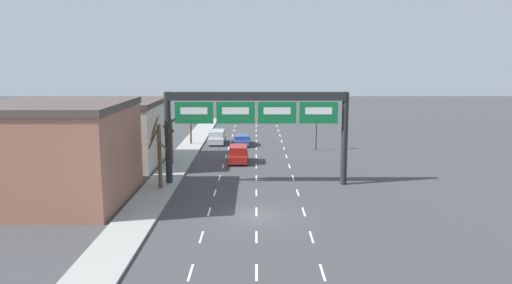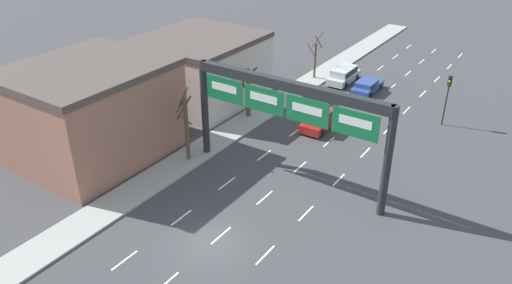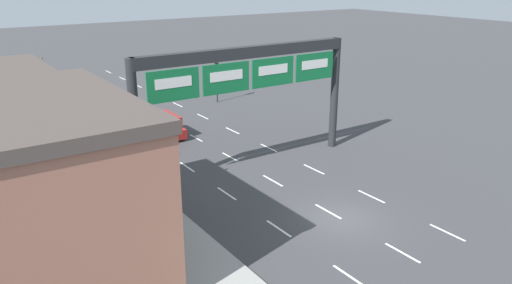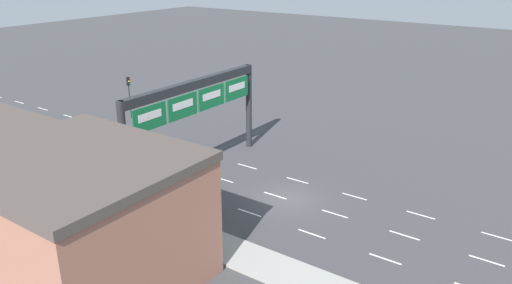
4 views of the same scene
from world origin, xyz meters
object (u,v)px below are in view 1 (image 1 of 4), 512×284
suv_red (240,153)px  tree_bare_second (172,139)px  traffic_light_near_gantry (318,122)px  tree_bare_third (192,124)px  suv_silver (218,136)px  sign_gantry (258,114)px  tree_bare_closest (160,152)px  car_blue (244,140)px

suv_red → tree_bare_second: tree_bare_second is taller
traffic_light_near_gantry → tree_bare_third: (-15.07, 3.82, -0.78)m
traffic_light_near_gantry → suv_red: bearing=-141.5°
suv_silver → traffic_light_near_gantry: bearing=-21.2°
traffic_light_near_gantry → sign_gantry: bearing=-113.6°
tree_bare_closest → tree_bare_third: 21.50m
suv_silver → tree_bare_third: 3.63m
sign_gantry → tree_bare_closest: 8.55m
tree_bare_third → tree_bare_closest: bearing=-89.4°
sign_gantry → car_blue: size_ratio=3.37×
traffic_light_near_gantry → tree_bare_second: tree_bare_second is taller
car_blue → tree_bare_closest: bearing=-106.2°
tree_bare_closest → traffic_light_near_gantry: bearing=50.0°
suv_silver → tree_bare_third: size_ratio=0.95×
traffic_light_near_gantry → tree_bare_closest: 23.08m
suv_silver → suv_red: suv_red is taller
sign_gantry → traffic_light_near_gantry: 17.63m
tree_bare_closest → tree_bare_second: 9.28m
suv_red → tree_bare_closest: (-6.03, -10.67, 2.13)m
tree_bare_third → traffic_light_near_gantry: bearing=-14.2°
suv_silver → tree_bare_closest: size_ratio=0.81×
car_blue → tree_bare_third: 6.64m
sign_gantry → tree_bare_second: bearing=138.5°
tree_bare_second → tree_bare_third: tree_bare_third is taller
suv_silver → suv_red: size_ratio=1.16×
suv_red → sign_gantry: bearing=-78.4°
traffic_light_near_gantry → tree_bare_second: (-15.50, -8.43, -0.60)m
suv_red → traffic_light_near_gantry: 11.49m
suv_silver → tree_bare_closest: 22.58m
tree_bare_second → car_blue: bearing=60.2°
car_blue → suv_red: bearing=-90.6°
suv_red → tree_bare_second: bearing=-167.9°
car_blue → suv_silver: 3.42m
suv_silver → traffic_light_near_gantry: traffic_light_near_gantry is taller
suv_silver → tree_bare_second: size_ratio=0.99×
suv_red → tree_bare_second: 7.06m
sign_gantry → tree_bare_second: size_ratio=3.20×
suv_red → tree_bare_third: 12.60m
suv_silver → tree_bare_second: tree_bare_second is taller
suv_silver → tree_bare_third: bearing=-165.9°
suv_silver → suv_red: bearing=-75.1°
tree_bare_third → car_blue: bearing=-3.3°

